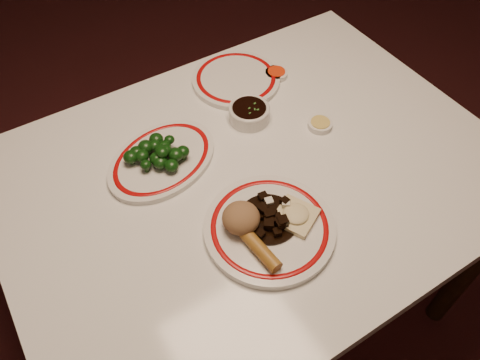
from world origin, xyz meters
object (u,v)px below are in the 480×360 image
(dining_table, at_px, (254,192))
(fried_wonton, at_px, (296,215))
(rice_mound, at_px, (241,218))
(broccoli_plate, at_px, (162,159))
(broccoli_pile, at_px, (158,152))
(main_plate, at_px, (269,228))
(spring_roll, at_px, (261,250))
(stirfry_heap, at_px, (270,216))
(soy_bowl, at_px, (249,113))

(dining_table, distance_m, fried_wonton, 0.21)
(rice_mound, relative_size, fried_wonton, 0.73)
(broccoli_plate, height_order, broccoli_pile, broccoli_pile)
(fried_wonton, distance_m, broccoli_plate, 0.36)
(main_plate, bearing_deg, broccoli_plate, 109.77)
(spring_roll, distance_m, fried_wonton, 0.12)
(spring_roll, bearing_deg, rice_mound, 82.88)
(dining_table, distance_m, rice_mound, 0.23)
(rice_mound, bearing_deg, broccoli_pile, 103.40)
(main_plate, bearing_deg, dining_table, 66.56)
(stirfry_heap, bearing_deg, fried_wonton, -29.52)
(fried_wonton, relative_size, broccoli_plate, 0.32)
(main_plate, relative_size, stirfry_heap, 2.33)
(main_plate, height_order, broccoli_plate, main_plate)
(rice_mound, height_order, broccoli_pile, rice_mound)
(spring_roll, distance_m, broccoli_pile, 0.35)
(spring_roll, bearing_deg, stirfry_heap, 38.50)
(dining_table, height_order, fried_wonton, fried_wonton)
(rice_mound, distance_m, fried_wonton, 0.12)
(fried_wonton, height_order, broccoli_plate, fried_wonton)
(broccoli_plate, bearing_deg, rice_mound, -77.97)
(broccoli_plate, height_order, soy_bowl, soy_bowl)
(soy_bowl, bearing_deg, stirfry_heap, -115.19)
(rice_mound, distance_m, broccoli_pile, 0.28)
(soy_bowl, bearing_deg, dining_table, -117.73)
(dining_table, height_order, main_plate, main_plate)
(spring_roll, bearing_deg, dining_table, 53.98)
(spring_roll, bearing_deg, fried_wonton, 11.23)
(spring_roll, height_order, broccoli_pile, broccoli_pile)
(rice_mound, bearing_deg, broccoli_plate, 102.03)
(stirfry_heap, distance_m, soy_bowl, 0.33)
(rice_mound, bearing_deg, stirfry_heap, -16.26)
(rice_mound, bearing_deg, spring_roll, -92.05)
(main_plate, height_order, stirfry_heap, stirfry_heap)
(main_plate, relative_size, broccoli_plate, 0.90)
(fried_wonton, bearing_deg, main_plate, 168.24)
(broccoli_plate, relative_size, broccoli_pile, 2.38)
(main_plate, relative_size, rice_mound, 3.82)
(main_plate, distance_m, spring_roll, 0.07)
(broccoli_plate, bearing_deg, broccoli_pile, -165.15)
(spring_roll, distance_m, soy_bowl, 0.42)
(stirfry_heap, height_order, broccoli_plate, stirfry_heap)
(fried_wonton, bearing_deg, broccoli_plate, 118.07)
(main_plate, distance_m, stirfry_heap, 0.03)
(dining_table, xyz_separation_m, broccoli_pile, (-0.19, 0.14, 0.13))
(rice_mound, xyz_separation_m, broccoli_pile, (-0.06, 0.27, -0.01))
(spring_roll, relative_size, soy_bowl, 1.00)
(rice_mound, distance_m, soy_bowl, 0.35)
(spring_roll, xyz_separation_m, broccoli_pile, (-0.06, 0.35, 0.01))
(spring_roll, relative_size, stirfry_heap, 0.80)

